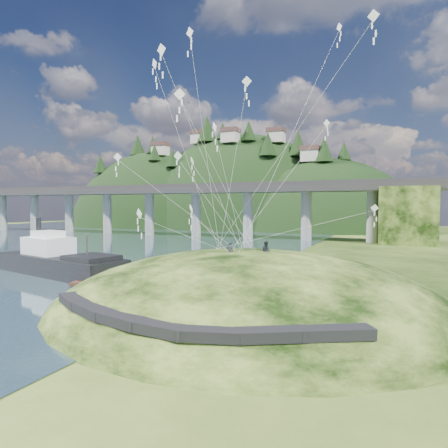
% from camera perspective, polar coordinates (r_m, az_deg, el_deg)
% --- Properties ---
extents(ground, '(320.00, 320.00, 0.00)m').
position_cam_1_polar(ground, '(36.56, -9.70, -11.32)').
color(ground, black).
rests_on(ground, ground).
extents(grass_hill, '(36.00, 32.00, 13.00)m').
position_cam_1_polar(grass_hill, '(35.26, 3.53, -14.34)').
color(grass_hill, black).
rests_on(grass_hill, ground).
extents(footpath, '(22.29, 5.84, 0.83)m').
position_cam_1_polar(footpath, '(24.22, -7.37, -13.49)').
color(footpath, black).
rests_on(footpath, ground).
extents(bridge, '(160.00, 11.00, 15.00)m').
position_cam_1_polar(bridge, '(109.83, -1.44, 3.14)').
color(bridge, '#2D2B2B').
rests_on(bridge, ground).
extents(far_ridge, '(153.00, 70.00, 94.50)m').
position_cam_1_polar(far_ridge, '(165.24, 0.71, -2.97)').
color(far_ridge, black).
rests_on(far_ridge, ground).
extents(work_barge, '(21.28, 10.20, 7.19)m').
position_cam_1_polar(work_barge, '(55.21, -22.51, -4.83)').
color(work_barge, black).
rests_on(work_barge, ground).
extents(wooden_dock, '(12.80, 5.82, 0.91)m').
position_cam_1_polar(wooden_dock, '(44.36, -13.24, -8.33)').
color(wooden_dock, '#3E2219').
rests_on(wooden_dock, ground).
extents(kite_flyers, '(3.52, 2.26, 1.76)m').
position_cam_1_polar(kite_flyers, '(33.40, 4.28, -2.45)').
color(kite_flyers, '#23262F').
rests_on(kite_flyers, ground).
extents(kite_swarm, '(20.93, 15.39, 19.67)m').
position_cam_1_polar(kite_swarm, '(34.21, -1.22, 14.14)').
color(kite_swarm, white).
rests_on(kite_swarm, ground).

